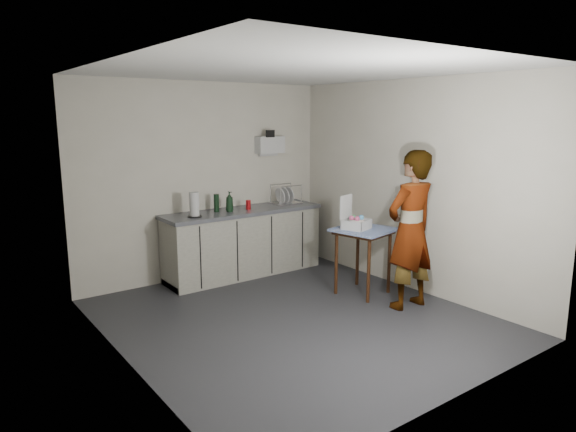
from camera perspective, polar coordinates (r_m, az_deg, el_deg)
ground at (r=5.65m, az=0.78°, el=-11.34°), size 4.00×4.00×0.00m
wall_back at (r=6.97m, az=-9.15°, el=3.88°), size 3.60×0.02×2.60m
wall_right at (r=6.52m, az=13.46°, el=3.24°), size 0.02×4.00×2.60m
wall_left at (r=4.46m, az=-17.82°, el=-0.48°), size 0.02×4.00×2.60m
ceiling at (r=5.24m, az=0.86°, el=15.90°), size 3.60×4.00×0.01m
kitchen_counter at (r=7.07m, az=-4.97°, el=-3.12°), size 2.24×0.62×0.91m
wall_shelf at (r=7.38m, az=-2.04°, el=7.89°), size 0.42×0.18×0.37m
side_table at (r=6.29m, az=8.39°, el=-2.32°), size 0.75×0.75×0.82m
standing_man at (r=5.90m, az=13.46°, el=-1.55°), size 0.67×0.45×1.79m
soap_bottle at (r=6.81m, az=-6.52°, el=1.60°), size 0.12×0.12×0.27m
soda_can at (r=6.97m, az=-4.43°, el=1.26°), size 0.07×0.07×0.13m
dark_bottle at (r=6.82m, az=-7.96°, el=1.45°), size 0.07×0.07×0.23m
paper_towel at (r=6.50m, az=-10.37°, el=1.17°), size 0.17×0.17×0.31m
dish_rack at (r=7.38m, az=-0.29°, el=1.85°), size 0.40×0.30×0.28m
bakery_box at (r=6.22m, az=7.46°, el=-0.60°), size 0.36×0.37×0.40m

